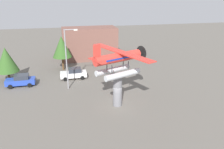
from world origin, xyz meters
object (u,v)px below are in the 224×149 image
floatplane_monument (119,61)px  car_near_blue (21,80)px  tree_east (62,47)px  streetlight_primary (67,56)px  display_pedestal (118,90)px  storefront_building (90,43)px  car_mid_white (74,73)px  tree_west (6,60)px

floatplane_monument → car_near_blue: (-12.71, 9.27, -4.82)m
floatplane_monument → tree_east: 16.92m
tree_east → streetlight_primary: bearing=-85.9°
display_pedestal → tree_east: tree_east is taller
streetlight_primary → storefront_building: streetlight_primary is taller
streetlight_primary → display_pedestal: bearing=-50.1°
floatplane_monument → storefront_building: floatplane_monument is taller
car_near_blue → tree_east: bearing=-135.1°
car_near_blue → car_mid_white: (7.96, 1.35, 0.00)m
display_pedestal → car_mid_white: bearing=113.5°
car_mid_white → floatplane_monument: bearing=114.1°
car_mid_white → storefront_building: bearing=-110.3°
storefront_building → tree_west: bearing=-145.2°
floatplane_monument → tree_west: bearing=118.7°
floatplane_monument → car_mid_white: size_ratio=2.39×
display_pedestal → streetlight_primary: size_ratio=0.46×
storefront_building → tree_east: 8.60m
car_near_blue → streetlight_primary: 8.58m
floatplane_monument → streetlight_primary: 8.73m
floatplane_monument → streetlight_primary: bearing=108.3°
display_pedestal → car_near_blue: 15.71m
car_near_blue → tree_east: size_ratio=0.68×
car_mid_white → tree_west: bearing=-7.7°
streetlight_primary → tree_west: size_ratio=1.60×
streetlight_primary → storefront_building: 16.28m
tree_west → tree_east: bearing=23.1°
floatplane_monument → car_mid_white: bearing=91.7°
display_pedestal → car_mid_white: 11.69m
floatplane_monument → tree_east: floatplane_monument is taller
car_near_blue → tree_west: 4.34m
floatplane_monument → car_near_blue: size_ratio=2.39×
floatplane_monument → tree_west: 19.24m
floatplane_monument → car_mid_white: (-4.75, 10.62, -4.82)m
car_mid_white → tree_east: 6.24m
display_pedestal → storefront_building: (-0.44, 22.00, 1.26)m
tree_west → tree_east: tree_east is taller
tree_west → display_pedestal: bearing=-39.2°
floatplane_monument → tree_east: (-6.32, 15.63, -1.45)m
display_pedestal → car_near_blue: (-12.59, 9.32, -1.13)m
display_pedestal → tree_east: size_ratio=0.66×
car_mid_white → tree_east: bearing=-72.6°
display_pedestal → car_mid_white: display_pedestal is taller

